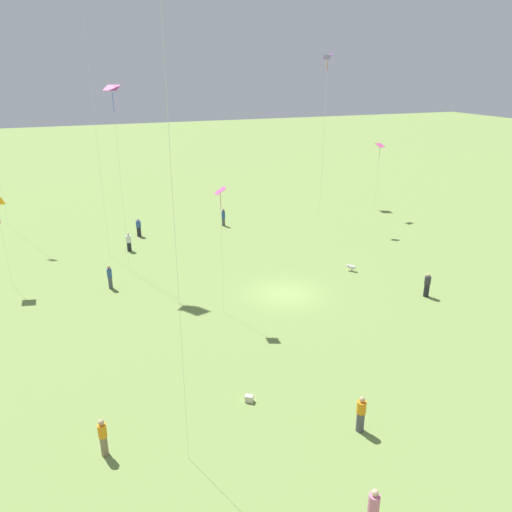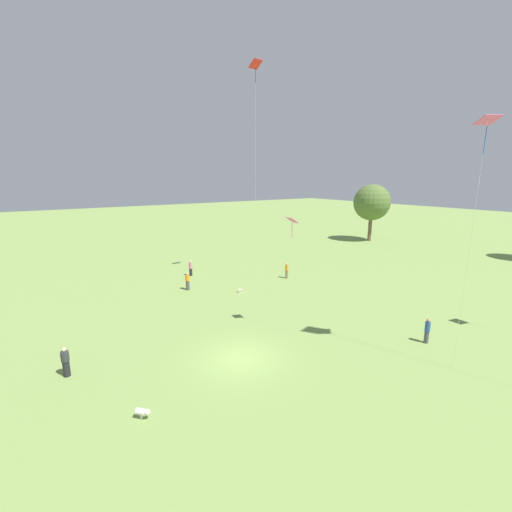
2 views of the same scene
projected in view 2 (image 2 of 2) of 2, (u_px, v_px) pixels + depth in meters
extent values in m
plane|color=#7A994C|center=(240.00, 358.00, 21.05)|extent=(240.00, 240.00, 0.00)
cylinder|color=brown|center=(370.00, 228.00, 59.64)|extent=(0.61, 0.61, 4.38)
sphere|color=#516B33|center=(372.00, 202.00, 58.63)|extent=(6.16, 6.16, 6.16)
cylinder|color=#847056|center=(287.00, 274.00, 37.67)|extent=(0.42, 0.42, 0.92)
cylinder|color=orange|center=(287.00, 268.00, 37.50)|extent=(0.50, 0.50, 0.58)
sphere|color=tan|center=(287.00, 264.00, 37.41)|extent=(0.24, 0.24, 0.24)
cylinder|color=#232328|center=(191.00, 272.00, 38.70)|extent=(0.42, 0.42, 0.83)
cylinder|color=pink|center=(191.00, 266.00, 38.53)|extent=(0.50, 0.50, 0.69)
sphere|color=beige|center=(190.00, 262.00, 38.42)|extent=(0.24, 0.24, 0.24)
cylinder|color=#232328|center=(66.00, 368.00, 19.10)|extent=(0.52, 0.52, 0.93)
cylinder|color=#333338|center=(65.00, 356.00, 18.93)|extent=(0.61, 0.61, 0.57)
sphere|color=beige|center=(64.00, 350.00, 18.84)|extent=(0.24, 0.24, 0.24)
cylinder|color=#4C4C51|center=(426.00, 337.00, 22.96)|extent=(0.30, 0.30, 0.83)
cylinder|color=#2D5193|center=(428.00, 327.00, 22.79)|extent=(0.36, 0.36, 0.67)
sphere|color=#A87A56|center=(428.00, 320.00, 22.69)|extent=(0.24, 0.24, 0.24)
cylinder|color=#4C4C51|center=(188.00, 285.00, 33.80)|extent=(0.49, 0.49, 0.94)
cylinder|color=orange|center=(187.00, 278.00, 33.63)|extent=(0.58, 0.58, 0.57)
sphere|color=tan|center=(187.00, 274.00, 33.54)|extent=(0.24, 0.24, 0.24)
cube|color=#E54C99|center=(488.00, 120.00, 16.99)|extent=(1.28, 1.30, 0.36)
cylinder|color=blue|center=(485.00, 140.00, 17.21)|extent=(0.04, 0.04, 1.35)
cylinder|color=silver|center=(469.00, 254.00, 18.53)|extent=(0.01, 0.01, 13.67)
cube|color=red|center=(256.00, 64.00, 32.40)|extent=(1.04, 1.20, 0.65)
cylinder|color=black|center=(256.00, 75.00, 32.62)|extent=(0.04, 0.04, 1.35)
cylinder|color=silver|center=(256.00, 179.00, 34.80)|extent=(0.01, 0.01, 21.37)
cube|color=#E54C99|center=(292.00, 220.00, 22.86)|extent=(0.75, 0.67, 0.39)
cylinder|color=#E54C99|center=(292.00, 231.00, 23.02)|extent=(0.04, 0.04, 0.97)
cylinder|color=silver|center=(291.00, 278.00, 23.77)|extent=(0.01, 0.01, 8.09)
cylinder|color=silver|center=(141.00, 412.00, 15.76)|extent=(0.56, 0.54, 0.31)
sphere|color=silver|center=(147.00, 412.00, 15.66)|extent=(0.27, 0.27, 0.27)
cylinder|color=silver|center=(142.00, 416.00, 15.81)|extent=(0.14, 0.14, 0.19)
cube|color=beige|center=(240.00, 291.00, 33.08)|extent=(0.44, 0.46, 0.34)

